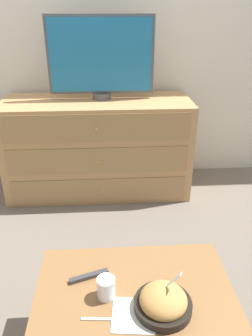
% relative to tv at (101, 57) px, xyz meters
% --- Properties ---
extents(ground_plane, '(12.00, 12.00, 0.00)m').
position_rel_tv_xyz_m(ground_plane, '(-0.16, 0.26, -1.08)').
color(ground_plane, '#70665B').
extents(wall_back, '(12.00, 0.05, 2.60)m').
position_rel_tv_xyz_m(wall_back, '(-0.16, 0.29, 0.22)').
color(wall_back, silver).
rests_on(wall_back, ground_plane).
extents(dresser, '(1.45, 0.56, 0.77)m').
position_rel_tv_xyz_m(dresser, '(-0.05, -0.04, -0.69)').
color(dresser, tan).
rests_on(dresser, ground_plane).
extents(tv, '(0.78, 0.13, 0.60)m').
position_rel_tv_xyz_m(tv, '(0.00, 0.00, 0.00)').
color(tv, '#515156').
rests_on(tv, dresser).
extents(coffee_table, '(0.80, 0.53, 0.39)m').
position_rel_tv_xyz_m(coffee_table, '(0.12, -1.56, -0.75)').
color(coffee_table, olive).
rests_on(coffee_table, ground_plane).
extents(takeout_bowl, '(0.22, 0.22, 0.17)m').
position_rel_tv_xyz_m(takeout_bowl, '(0.22, -1.65, -0.65)').
color(takeout_bowl, black).
rests_on(takeout_bowl, coffee_table).
extents(drink_cup, '(0.07, 0.07, 0.09)m').
position_rel_tv_xyz_m(drink_cup, '(0.01, -1.58, -0.65)').
color(drink_cup, white).
rests_on(drink_cup, coffee_table).
extents(napkin, '(0.17, 0.17, 0.00)m').
position_rel_tv_xyz_m(napkin, '(0.11, -1.67, -0.69)').
color(napkin, white).
rests_on(napkin, coffee_table).
extents(knife, '(0.17, 0.02, 0.01)m').
position_rel_tv_xyz_m(knife, '(-0.00, -1.69, -0.69)').
color(knife, white).
rests_on(knife, coffee_table).
extents(remote_control, '(0.17, 0.07, 0.02)m').
position_rel_tv_xyz_m(remote_control, '(-0.06, -1.48, -0.68)').
color(remote_control, '#38383D').
rests_on(remote_control, coffee_table).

